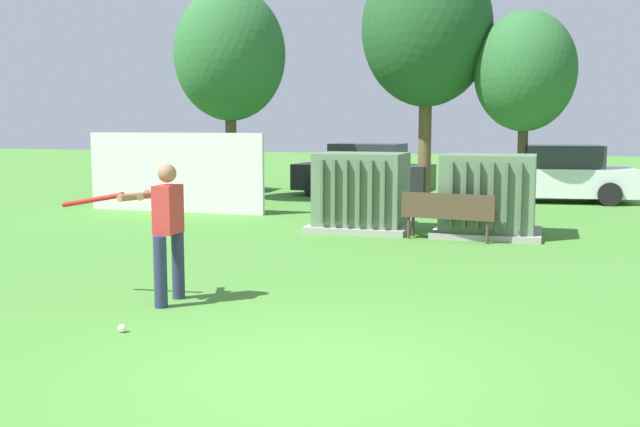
# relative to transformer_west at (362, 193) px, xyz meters

# --- Properties ---
(ground_plane) EXTENTS (96.00, 96.00, 0.00)m
(ground_plane) POSITION_rel_transformer_west_xyz_m (1.73, -8.83, -0.79)
(ground_plane) COLOR #478433
(fence_panel) EXTENTS (4.80, 0.12, 2.00)m
(fence_panel) POSITION_rel_transformer_west_xyz_m (-5.28, 1.67, 0.21)
(fence_panel) COLOR silver
(fence_panel) RESTS_ON ground
(transformer_west) EXTENTS (2.10, 1.70, 1.62)m
(transformer_west) POSITION_rel_transformer_west_xyz_m (0.00, 0.00, 0.00)
(transformer_west) COLOR #9E9B93
(transformer_west) RESTS_ON ground
(transformer_mid_west) EXTENTS (2.10, 1.70, 1.62)m
(transformer_mid_west) POSITION_rel_transformer_west_xyz_m (2.60, -0.02, 0.00)
(transformer_mid_west) COLOR #9E9B93
(transformer_mid_west) RESTS_ON ground
(park_bench) EXTENTS (1.84, 0.63, 0.92)m
(park_bench) POSITION_rel_transformer_west_xyz_m (1.93, -0.90, -0.25)
(park_bench) COLOR #4C3828
(park_bench) RESTS_ON ground
(batter) EXTENTS (1.61, 0.72, 1.74)m
(batter) POSITION_rel_transformer_west_xyz_m (-0.80, -6.87, 0.19)
(batter) COLOR #282D4C
(batter) RESTS_ON ground
(sports_ball) EXTENTS (0.09, 0.09, 0.09)m
(sports_ball) POSITION_rel_transformer_west_xyz_m (-0.59, -8.20, -0.74)
(sports_ball) COLOR white
(sports_ball) RESTS_ON ground
(tree_left) EXTENTS (3.19, 3.19, 6.09)m
(tree_left) POSITION_rel_transformer_west_xyz_m (-5.08, 4.70, 3.39)
(tree_left) COLOR brown
(tree_left) RESTS_ON ground
(tree_center_left) EXTENTS (3.75, 3.75, 7.17)m
(tree_center_left) POSITION_rel_transformer_west_xyz_m (0.25, 6.57, 4.13)
(tree_center_left) COLOR brown
(tree_center_left) RESTS_ON ground
(tree_center_right) EXTENTS (2.78, 2.78, 5.31)m
(tree_center_right) POSITION_rel_transformer_west_xyz_m (3.03, 6.36, 2.86)
(tree_center_right) COLOR #4C3828
(tree_center_right) RESTS_ON ground
(parked_car_leftmost) EXTENTS (4.29, 2.10, 1.62)m
(parked_car_leftmost) POSITION_rel_transformer_west_xyz_m (-7.54, 7.44, -0.04)
(parked_car_leftmost) COLOR gray
(parked_car_leftmost) RESTS_ON ground
(parked_car_left_of_center) EXTENTS (4.32, 2.16, 1.62)m
(parked_car_left_of_center) POSITION_rel_transformer_west_xyz_m (-1.69, 7.12, -0.04)
(parked_car_left_of_center) COLOR black
(parked_car_left_of_center) RESTS_ON ground
(parked_car_right_of_center) EXTENTS (4.37, 2.29, 1.62)m
(parked_car_right_of_center) POSITION_rel_transformer_west_xyz_m (4.00, 7.07, -0.04)
(parked_car_right_of_center) COLOR silver
(parked_car_right_of_center) RESTS_ON ground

